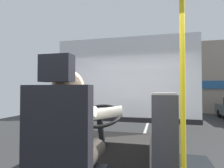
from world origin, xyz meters
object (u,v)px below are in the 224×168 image
(bus_driver, at_px, (72,134))
(handrail_pole, at_px, (183,87))
(steering_console, at_px, (109,150))
(driver_seat, at_px, (63,162))
(fare_box, at_px, (165,144))

(bus_driver, relative_size, handrail_pole, 0.37)
(bus_driver, xyz_separation_m, handrail_pole, (0.85, 0.35, 0.36))
(steering_console, bearing_deg, driver_seat, -90.00)
(driver_seat, xyz_separation_m, steering_console, (-0.00, 1.23, -0.30))
(bus_driver, bearing_deg, steering_console, 90.00)
(steering_console, relative_size, fare_box, 1.10)
(bus_driver, height_order, handrail_pole, handrail_pole)
(bus_driver, height_order, fare_box, bus_driver)
(driver_seat, bearing_deg, steering_console, 90.00)
(driver_seat, bearing_deg, fare_box, 45.06)
(handrail_pole, bearing_deg, steering_console, 138.29)
(driver_seat, height_order, steering_console, driver_seat)
(driver_seat, relative_size, bus_driver, 1.63)
(steering_console, xyz_separation_m, fare_box, (0.71, -0.52, 0.27))
(steering_console, distance_m, fare_box, 0.92)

